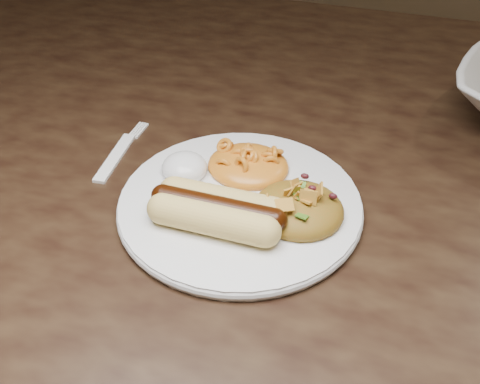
% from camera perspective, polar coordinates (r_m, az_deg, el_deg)
% --- Properties ---
extents(table, '(1.60, 0.90, 0.75)m').
position_cam_1_polar(table, '(0.81, 3.80, 1.15)').
color(table, black).
rests_on(table, floor).
extents(plate, '(0.31, 0.31, 0.01)m').
position_cam_1_polar(plate, '(0.61, 0.00, -1.23)').
color(plate, white).
rests_on(plate, table).
extents(hotdog, '(0.12, 0.07, 0.03)m').
position_cam_1_polar(hotdog, '(0.57, -2.28, -1.83)').
color(hotdog, '#D6B361').
rests_on(hotdog, plate).
extents(mac_and_cheese, '(0.10, 0.09, 0.04)m').
position_cam_1_polar(mac_and_cheese, '(0.64, 0.85, 3.69)').
color(mac_and_cheese, orange).
rests_on(mac_and_cheese, plate).
extents(sour_cream, '(0.06, 0.06, 0.03)m').
position_cam_1_polar(sour_cream, '(0.63, -5.71, 3.02)').
color(sour_cream, white).
rests_on(sour_cream, plate).
extents(taco_salad, '(0.10, 0.09, 0.04)m').
position_cam_1_polar(taco_salad, '(0.58, 6.01, -1.05)').
color(taco_salad, '#B6390A').
rests_on(taco_salad, plate).
extents(fork, '(0.03, 0.12, 0.00)m').
position_cam_1_polar(fork, '(0.70, -12.59, 3.44)').
color(fork, white).
rests_on(fork, table).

